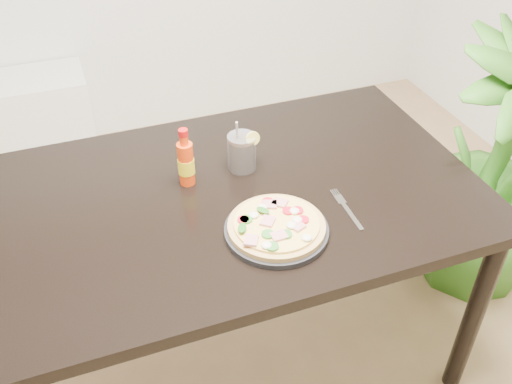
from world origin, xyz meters
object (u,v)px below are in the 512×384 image
object	(u,v)px
dining_table	(242,211)
houseplant	(495,169)
fork	(346,208)
hot_sauce_bottle	(186,162)
pizza	(276,225)
cola_cup	(242,153)
plate	(276,230)

from	to	relation	value
dining_table	houseplant	bearing A→B (deg)	3.66
fork	hot_sauce_bottle	bearing A→B (deg)	146.63
fork	dining_table	bearing A→B (deg)	145.26
dining_table	hot_sauce_bottle	bearing A→B (deg)	147.34
dining_table	pizza	bearing A→B (deg)	-83.25
hot_sauce_bottle	cola_cup	bearing A→B (deg)	5.60
cola_cup	houseplant	xyz separation A→B (m)	(1.00, -0.04, -0.28)
fork	houseplant	bearing A→B (deg)	19.46
plate	cola_cup	bearing A→B (deg)	87.71
fork	houseplant	world-z (taller)	houseplant
cola_cup	houseplant	size ratio (longest dim) A/B	0.17
pizza	cola_cup	world-z (taller)	cola_cup
plate	cola_cup	xyz separation A→B (m)	(0.01, 0.32, 0.05)
cola_cup	fork	size ratio (longest dim) A/B	0.94
pizza	houseplant	distance (m)	1.08
plate	fork	xyz separation A→B (m)	(0.22, 0.03, -0.01)
plate	hot_sauce_bottle	distance (m)	0.35
cola_cup	fork	xyz separation A→B (m)	(0.21, -0.29, -0.05)
houseplant	fork	bearing A→B (deg)	-162.35
hot_sauce_bottle	fork	bearing A→B (deg)	-35.18
pizza	fork	size ratio (longest dim) A/B	1.39
plate	houseplant	size ratio (longest dim) A/B	0.27
pizza	houseplant	bearing A→B (deg)	15.32
plate	houseplant	world-z (taller)	houseplant
plate	fork	size ratio (longest dim) A/B	1.49
plate	cola_cup	world-z (taller)	cola_cup
dining_table	fork	distance (m)	0.32
plate	pizza	distance (m)	0.02
houseplant	cola_cup	bearing A→B (deg)	177.58
hot_sauce_bottle	houseplant	xyz separation A→B (m)	(1.18, -0.02, -0.30)
dining_table	cola_cup	distance (m)	0.18
fork	houseplant	xyz separation A→B (m)	(0.79, 0.25, -0.23)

